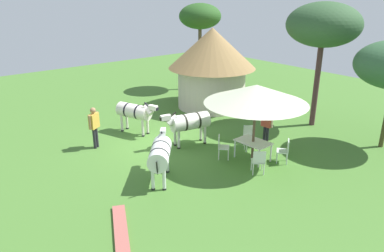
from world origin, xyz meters
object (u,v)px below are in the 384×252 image
(shade_umbrella, at_px, (256,94))
(zebra_toward_hut, at_px, (135,112))
(patio_chair_west_end, at_px, (249,135))
(guest_beside_umbrella, at_px, (267,123))
(patio_chair_east_end, at_px, (259,160))
(acacia_tree_far_lawn, at_px, (324,25))
(zebra_nearest_camera, at_px, (160,153))
(patio_dining_table, at_px, (253,144))
(patio_chair_near_hut, at_px, (285,149))
(standing_watcher, at_px, (94,124))
(acacia_tree_left_background, at_px, (200,17))
(zebra_by_umbrella, at_px, (189,122))
(patio_chair_near_lawn, at_px, (222,145))
(thatched_hut, at_px, (212,64))

(shade_umbrella, distance_m, zebra_toward_hut, 5.78)
(patio_chair_west_end, xyz_separation_m, guest_beside_umbrella, (0.28, 0.73, 0.44))
(patio_chair_east_end, height_order, acacia_tree_far_lawn, acacia_tree_far_lawn)
(zebra_nearest_camera, relative_size, zebra_toward_hut, 0.87)
(patio_dining_table, height_order, zebra_nearest_camera, zebra_nearest_camera)
(patio_chair_east_end, xyz_separation_m, patio_chair_west_end, (-1.83, 1.49, 0.00))
(patio_chair_west_end, height_order, zebra_nearest_camera, zebra_nearest_camera)
(patio_dining_table, relative_size, patio_chair_west_end, 1.47)
(patio_dining_table, height_order, patio_chair_west_end, patio_chair_west_end)
(patio_chair_near_hut, distance_m, standing_watcher, 7.51)
(patio_dining_table, relative_size, zebra_nearest_camera, 0.71)
(zebra_nearest_camera, distance_m, acacia_tree_far_lawn, 9.42)
(shade_umbrella, bearing_deg, zebra_toward_hut, -158.87)
(zebra_nearest_camera, relative_size, acacia_tree_left_background, 0.35)
(patio_chair_near_hut, bearing_deg, guest_beside_umbrella, 25.69)
(zebra_nearest_camera, relative_size, acacia_tree_far_lawn, 0.33)
(patio_chair_near_hut, height_order, guest_beside_umbrella, guest_beside_umbrella)
(patio_dining_table, bearing_deg, guest_beside_umbrella, 112.74)
(zebra_nearest_camera, distance_m, zebra_by_umbrella, 3.16)
(guest_beside_umbrella, distance_m, acacia_tree_left_background, 10.26)
(patio_chair_near_hut, relative_size, zebra_by_umbrella, 0.40)
(patio_chair_east_end, xyz_separation_m, guest_beside_umbrella, (-1.55, 2.21, 0.44))
(guest_beside_umbrella, xyz_separation_m, zebra_toward_hut, (-4.57, -3.49, 0.03))
(patio_chair_near_lawn, height_order, guest_beside_umbrella, guest_beside_umbrella)
(thatched_hut, xyz_separation_m, zebra_toward_hut, (0.82, -5.28, -1.39))
(patio_chair_near_hut, bearing_deg, patio_dining_table, 90.00)
(patio_chair_east_end, xyz_separation_m, zebra_toward_hut, (-6.12, -1.28, 0.47))
(patio_dining_table, height_order, standing_watcher, standing_watcher)
(patio_dining_table, bearing_deg, standing_watcher, -139.14)
(patio_chair_near_lawn, bearing_deg, standing_watcher, -95.38)
(shade_umbrella, height_order, patio_chair_west_end, shade_umbrella)
(patio_chair_near_lawn, relative_size, zebra_nearest_camera, 0.48)
(zebra_nearest_camera, height_order, acacia_tree_left_background, acacia_tree_left_background)
(acacia_tree_far_lawn, bearing_deg, thatched_hut, -160.87)
(zebra_toward_hut, bearing_deg, acacia_tree_far_lawn, 128.34)
(thatched_hut, height_order, patio_chair_east_end, thatched_hut)
(standing_watcher, bearing_deg, shade_umbrella, 100.49)
(patio_chair_east_end, relative_size, guest_beside_umbrella, 0.56)
(zebra_nearest_camera, xyz_separation_m, acacia_tree_left_background, (-8.59, 8.97, 3.49))
(thatched_hut, distance_m, guest_beside_umbrella, 5.85)
(acacia_tree_left_background, bearing_deg, shade_umbrella, -29.49)
(shade_umbrella, bearing_deg, patio_chair_near_hut, 38.28)
(patio_chair_near_lawn, bearing_deg, zebra_toward_hut, -120.22)
(patio_chair_near_lawn, bearing_deg, thatched_hut, -173.69)
(patio_dining_table, bearing_deg, thatched_hut, 151.39)
(guest_beside_umbrella, relative_size, zebra_toward_hut, 0.74)
(guest_beside_umbrella, relative_size, standing_watcher, 0.93)
(zebra_nearest_camera, bearing_deg, patio_chair_near_lawn, 39.78)
(patio_dining_table, bearing_deg, patio_chair_near_lawn, -134.76)
(patio_chair_west_end, bearing_deg, zebra_by_umbrella, -4.34)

